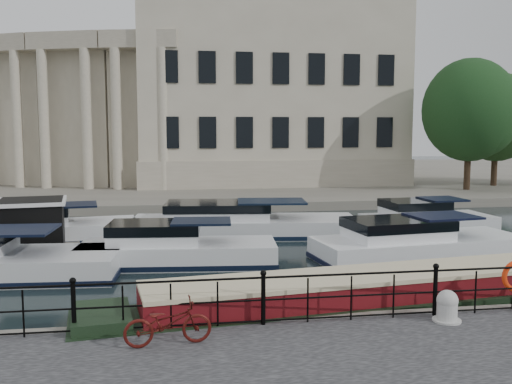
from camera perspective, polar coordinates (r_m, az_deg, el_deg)
ground_plane at (r=15.12m, az=-0.72°, el=-12.25°), size 160.00×160.00×0.00m
far_bank at (r=53.42m, az=-6.64°, el=1.44°), size 120.00×42.00×0.55m
railing at (r=12.64m, az=0.73°, el=-10.31°), size 24.14×0.14×1.22m
civic_building at (r=48.96m, az=-7.73°, el=8.90°), size 53.55×31.84×16.85m
bicycle at (r=11.69m, az=-8.81°, el=-12.80°), size 1.80×0.80×0.91m
mooring_bollard at (r=13.62m, az=18.57°, el=-10.81°), size 0.63×0.63×0.71m
narrowboat at (r=15.30m, az=13.04°, el=-10.76°), size 15.81×4.11×1.57m
harbour_hut at (r=23.58m, az=-21.45°, el=-3.54°), size 3.81×3.33×2.23m
cabin_cruisers at (r=22.90m, az=-4.66°, el=-4.89°), size 25.72×9.97×1.99m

